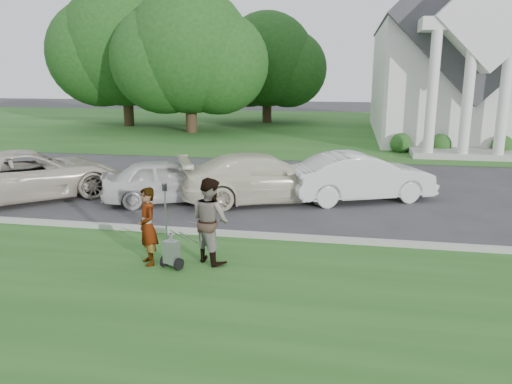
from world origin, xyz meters
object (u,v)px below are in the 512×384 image
(person_left, at_px, (148,227))
(church, at_px, (453,42))
(car_c, at_px, (263,178))
(car_b, at_px, (168,181))
(car_d, at_px, (361,177))
(person_right, at_px, (210,221))
(tree_far, at_px, (125,50))
(parking_meter_near, at_px, (165,204))
(tree_left, at_px, (189,57))
(tree_back, at_px, (267,64))
(car_a, at_px, (30,175))
(striping_cart, at_px, (172,253))

(person_left, bearing_deg, church, 118.64)
(person_left, distance_m, car_c, 6.11)
(car_b, height_order, car_d, car_d)
(person_right, distance_m, car_b, 5.57)
(tree_far, distance_m, parking_meter_near, 28.23)
(person_right, xyz_separation_m, car_c, (0.22, 5.51, -0.17))
(person_right, xyz_separation_m, car_d, (3.37, 6.24, -0.17))
(tree_left, relative_size, person_left, 6.18)
(car_d, bearing_deg, tree_left, 10.50)
(parking_meter_near, distance_m, car_b, 3.77)
(tree_back, distance_m, car_b, 26.71)
(tree_left, relative_size, car_d, 2.24)
(person_right, bearing_deg, car_c, -56.45)
(church, relative_size, car_b, 5.75)
(church, height_order, person_right, church)
(tree_far, xyz_separation_m, person_left, (12.59, -26.61, -4.83))
(tree_far, relative_size, car_b, 2.78)
(person_right, height_order, car_a, person_right)
(tree_back, distance_m, parking_meter_near, 30.26)
(car_d, bearing_deg, person_right, 128.55)
(parking_meter_near, bearing_deg, tree_back, 94.51)
(car_b, xyz_separation_m, car_c, (3.00, 0.69, 0.07))
(striping_cart, bearing_deg, tree_far, 136.99)
(car_d, bearing_deg, parking_meter_near, 112.34)
(tree_left, relative_size, car_b, 2.54)
(tree_back, bearing_deg, car_c, -80.92)
(person_left, height_order, car_d, person_left)
(striping_cart, xyz_separation_m, car_a, (-6.72, 4.93, 0.45))
(car_a, bearing_deg, car_d, -124.57)
(striping_cart, bearing_deg, car_a, 164.52)
(church, xyz_separation_m, car_c, (-8.90, -18.82, -5.16))
(striping_cart, bearing_deg, car_b, 131.80)
(striping_cart, xyz_separation_m, person_right, (0.72, 0.54, 0.59))
(person_left, relative_size, person_right, 0.90)
(tree_far, bearing_deg, car_c, -55.71)
(tree_far, xyz_separation_m, car_c, (14.11, -20.70, -4.91))
(striping_cart, distance_m, car_d, 7.93)
(parking_meter_near, bearing_deg, person_left, -82.45)
(church, distance_m, parking_meter_near, 25.89)
(person_right, xyz_separation_m, car_b, (-2.78, 4.82, -0.24))
(parking_meter_near, bearing_deg, church, 65.21)
(tree_left, xyz_separation_m, car_c, (8.11, -17.70, -4.33))
(striping_cart, distance_m, car_a, 8.34)
(church, height_order, tree_left, church)
(car_a, height_order, car_d, car_a)
(tree_left, relative_size, tree_back, 1.11)
(tree_left, xyz_separation_m, tree_back, (4.00, 8.00, -0.38))
(tree_far, distance_m, striping_cart, 30.29)
(person_left, bearing_deg, tree_back, 146.17)
(tree_far, bearing_deg, car_d, -49.16)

